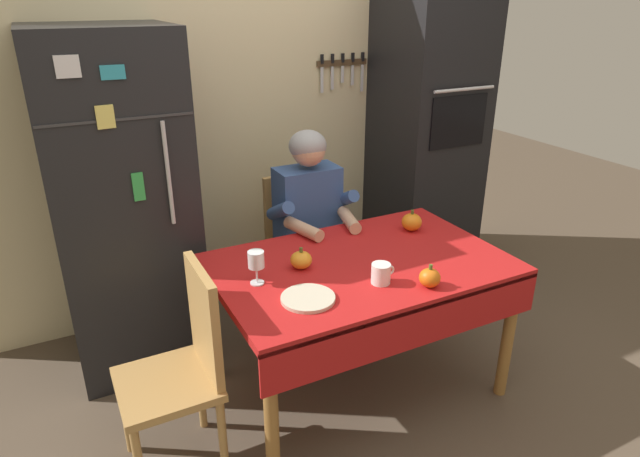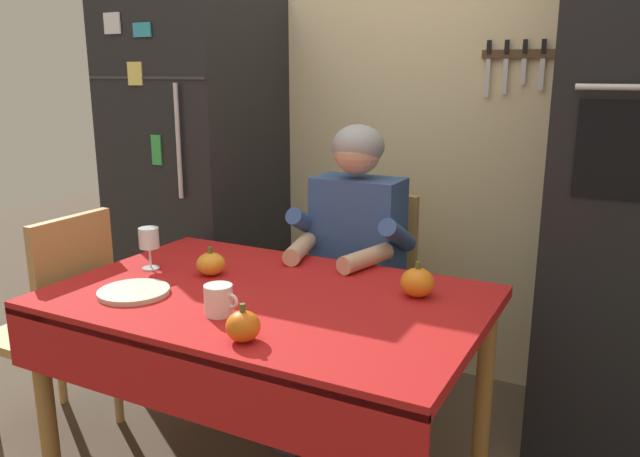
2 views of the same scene
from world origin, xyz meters
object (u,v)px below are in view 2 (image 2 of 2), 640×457
at_px(pumpkin_medium, 417,282).
at_px(serving_tray, 134,292).
at_px(seated_person, 351,252).
at_px(coffee_mug, 219,300).
at_px(chair_left_side, 61,319).
at_px(pumpkin_large, 211,264).
at_px(pumpkin_small, 243,326).
at_px(wine_glass, 149,240).
at_px(refrigerator, 199,182).
at_px(dining_table, 264,320).
at_px(chair_behind_person, 368,290).

relative_size(pumpkin_medium, serving_tray, 0.50).
height_order(seated_person, coffee_mug, seated_person).
relative_size(chair_left_side, pumpkin_large, 8.96).
bearing_deg(seated_person, pumpkin_small, -83.18).
distance_m(wine_glass, pumpkin_large, 0.25).
bearing_deg(coffee_mug, chair_left_side, 171.10).
relative_size(refrigerator, pumpkin_medium, 15.44).
bearing_deg(serving_tray, seated_person, 62.20).
bearing_deg(serving_tray, pumpkin_large, 70.10).
bearing_deg(pumpkin_medium, refrigerator, 154.75).
bearing_deg(pumpkin_large, chair_left_side, -165.69).
bearing_deg(pumpkin_medium, dining_table, -153.08).
relative_size(refrigerator, seated_person, 1.45).
relative_size(chair_behind_person, seated_person, 0.75).
relative_size(pumpkin_large, pumpkin_small, 0.97).
xyz_separation_m(pumpkin_large, pumpkin_small, (0.43, -0.42, 0.00)).
xyz_separation_m(refrigerator, wine_glass, (0.43, -0.84, -0.05)).
distance_m(wine_glass, pumpkin_medium, 0.98).
bearing_deg(coffee_mug, dining_table, 81.81).
relative_size(chair_left_side, pumpkin_small, 8.71).
bearing_deg(pumpkin_small, seated_person, 96.82).
height_order(coffee_mug, wine_glass, wine_glass).
height_order(wine_glass, pumpkin_medium, wine_glass).
xyz_separation_m(refrigerator, dining_table, (0.95, -0.88, -0.24)).
relative_size(chair_left_side, serving_tray, 4.01).
height_order(coffee_mug, pumpkin_small, pumpkin_small).
distance_m(chair_left_side, pumpkin_small, 1.11).
distance_m(coffee_mug, pumpkin_large, 0.39).
bearing_deg(chair_behind_person, dining_table, -92.34).
bearing_deg(chair_behind_person, chair_left_side, -137.50).
distance_m(chair_behind_person, serving_tray, 1.09).
height_order(chair_left_side, wine_glass, chair_left_side).
distance_m(seated_person, chair_left_side, 1.17).
distance_m(wine_glass, serving_tray, 0.29).
bearing_deg(wine_glass, seated_person, 45.11).
bearing_deg(chair_left_side, chair_behind_person, 42.50).
bearing_deg(dining_table, chair_behind_person, 87.66).
bearing_deg(chair_behind_person, serving_tray, -113.04).
xyz_separation_m(chair_left_side, wine_glass, (0.38, 0.11, 0.34)).
bearing_deg(wine_glass, serving_tray, -59.31).
relative_size(refrigerator, pumpkin_small, 16.85).
relative_size(dining_table, pumpkin_medium, 12.01).
bearing_deg(wine_glass, chair_left_side, -163.77).
bearing_deg(seated_person, serving_tray, -117.80).
bearing_deg(refrigerator, pumpkin_medium, -25.25).
height_order(seated_person, wine_glass, seated_person).
bearing_deg(pumpkin_large, dining_table, -18.68).
relative_size(refrigerator, pumpkin_large, 17.34).
distance_m(refrigerator, pumpkin_small, 1.63).
relative_size(dining_table, seated_person, 1.12).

